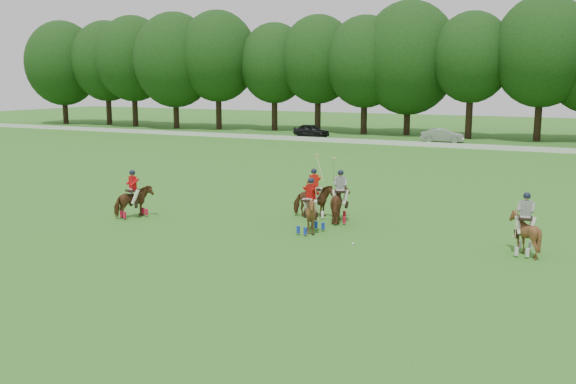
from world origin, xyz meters
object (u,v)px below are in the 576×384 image
at_px(car_left, 311,130).
at_px(polo_stripe_a, 340,203).
at_px(polo_red_a, 133,201).
at_px(polo_red_b, 314,200).
at_px(car_mid, 442,136).
at_px(polo_red_c, 311,214).
at_px(polo_stripe_b, 525,232).
at_px(polo_ball, 353,244).

distance_m(car_left, polo_stripe_a, 41.00).
relative_size(car_left, polo_stripe_a, 1.42).
bearing_deg(car_left, polo_red_a, -153.82).
xyz_separation_m(car_left, polo_stripe_a, (17.79, -36.94, 0.14)).
bearing_deg(polo_stripe_a, polo_red_b, 166.21).
bearing_deg(car_mid, polo_stripe_a, 175.03).
distance_m(car_left, polo_red_b, 40.10).
bearing_deg(polo_stripe_a, polo_red_c, -97.36).
bearing_deg(car_mid, polo_red_a, 162.28).
distance_m(car_mid, polo_red_b, 36.68).
bearing_deg(polo_red_a, polo_stripe_b, 4.45).
distance_m(polo_red_a, polo_ball, 10.52).
xyz_separation_m(polo_red_b, polo_red_c, (1.09, -2.76, 0.03)).
xyz_separation_m(polo_red_c, polo_stripe_b, (8.08, 0.46, -0.02)).
bearing_deg(polo_stripe_b, car_mid, 106.67).
bearing_deg(car_left, polo_stripe_a, -140.95).
xyz_separation_m(polo_red_a, polo_ball, (10.50, -0.18, -0.72)).
height_order(car_left, polo_red_a, polo_red_a).
relative_size(polo_stripe_a, polo_ball, 31.45).
bearing_deg(polo_red_b, car_mid, 93.88).
xyz_separation_m(car_left, polo_red_a, (9.16, -40.18, 0.08)).
relative_size(polo_red_a, polo_red_b, 0.78).
xyz_separation_m(polo_red_a, polo_red_b, (7.23, 3.58, 0.01)).
distance_m(polo_red_b, polo_stripe_b, 9.46).
xyz_separation_m(polo_red_b, polo_ball, (3.27, -3.76, -0.74)).
height_order(polo_red_a, polo_stripe_b, polo_stripe_b).
bearing_deg(polo_stripe_b, polo_stripe_a, 165.82).
distance_m(car_mid, polo_stripe_a, 37.15).
relative_size(car_mid, polo_stripe_a, 1.45).
height_order(car_left, polo_ball, car_left).
relative_size(car_left, polo_red_b, 1.46).
height_order(polo_red_b, polo_red_c, polo_red_b).
relative_size(car_mid, polo_red_a, 1.90).
bearing_deg(polo_red_a, car_mid, 83.26).
xyz_separation_m(car_mid, polo_red_b, (2.48, -36.60, 0.11)).
height_order(car_left, polo_red_c, polo_red_c).
relative_size(polo_red_a, polo_red_c, 0.95).
height_order(polo_red_a, polo_stripe_a, polo_stripe_a).
distance_m(polo_red_a, polo_red_b, 8.07).
xyz_separation_m(car_left, polo_stripe_b, (25.56, -38.90, 0.11)).
distance_m(polo_stripe_b, polo_ball, 6.13).
bearing_deg(polo_stripe_b, car_left, 123.31).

